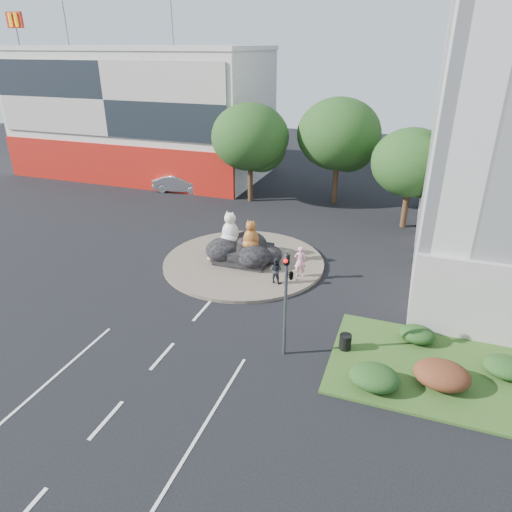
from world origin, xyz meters
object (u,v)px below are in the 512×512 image
at_px(kitten_white, 261,262).
at_px(pedestrian_pink, 300,261).
at_px(cat_white, 230,227).
at_px(kitten_calico, 211,254).
at_px(parked_car, 180,183).
at_px(pedestrian_dark, 276,270).
at_px(cat_tabby, 251,234).
at_px(litter_bin, 345,342).

distance_m(kitten_white, pedestrian_pink, 2.53).
height_order(cat_white, kitten_calico, cat_white).
xyz_separation_m(kitten_white, parked_car, (-12.49, 12.99, 0.19)).
relative_size(pedestrian_pink, pedestrian_dark, 1.21).
distance_m(cat_white, parked_car, 15.76).
relative_size(cat_tabby, pedestrian_pink, 0.99).
bearing_deg(pedestrian_pink, kitten_calico, -19.36).
bearing_deg(cat_tabby, kitten_white, -38.83).
distance_m(pedestrian_pink, pedestrian_dark, 1.64).
bearing_deg(parked_car, pedestrian_dark, -145.04).
height_order(cat_tabby, pedestrian_dark, cat_tabby).
height_order(cat_white, kitten_white, cat_white).
relative_size(cat_white, cat_tabby, 1.14).
bearing_deg(litter_bin, cat_white, 139.61).
height_order(kitten_calico, kitten_white, kitten_calico).
relative_size(cat_white, parked_car, 0.44).
xyz_separation_m(cat_tabby, pedestrian_dark, (2.29, -2.16, -1.05)).
distance_m(cat_tabby, parked_car, 16.96).
bearing_deg(parked_car, pedestrian_pink, -140.38).
relative_size(cat_white, pedestrian_pink, 1.13).
height_order(cat_tabby, parked_car, cat_tabby).
xyz_separation_m(cat_tabby, kitten_calico, (-2.39, -0.78, -1.39)).
xyz_separation_m(kitten_calico, kitten_white, (3.29, 0.10, -0.03)).
bearing_deg(litter_bin, cat_tabby, 135.33).
bearing_deg(kitten_white, cat_tabby, 125.16).
xyz_separation_m(kitten_calico, parked_car, (-9.20, 13.09, 0.16)).
distance_m(pedestrian_pink, parked_car, 19.98).
bearing_deg(kitten_calico, kitten_white, 36.28).
distance_m(kitten_calico, kitten_white, 3.29).
height_order(kitten_white, litter_bin, kitten_white).
distance_m(cat_white, pedestrian_pink, 5.10).
bearing_deg(pedestrian_dark, cat_tabby, -31.80).
xyz_separation_m(cat_tabby, pedestrian_pink, (3.36, -0.94, -0.89)).
xyz_separation_m(kitten_white, litter_bin, (6.14, -6.28, -0.13)).
bearing_deg(litter_bin, kitten_white, 134.37).
bearing_deg(pedestrian_pink, pedestrian_dark, 31.00).
distance_m(pedestrian_dark, litter_bin, 6.77).
bearing_deg(litter_bin, pedestrian_dark, 134.72).
relative_size(cat_tabby, parked_car, 0.38).
bearing_deg(kitten_white, cat_white, 140.10).
height_order(pedestrian_pink, litter_bin, pedestrian_pink).
bearing_deg(cat_white, cat_tabby, 1.66).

